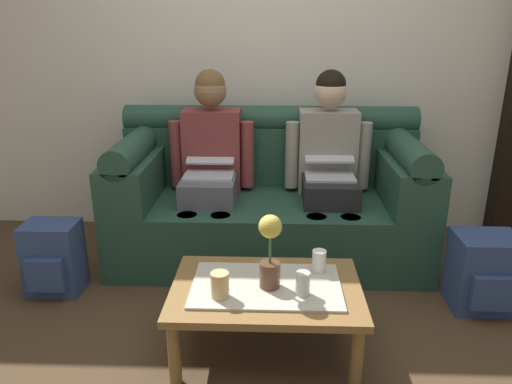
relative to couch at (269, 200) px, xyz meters
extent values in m
plane|color=#4C3823|center=(0.00, -1.17, -0.38)|extent=(14.00, 14.00, 0.00)
cube|color=silver|center=(0.00, 0.53, 1.07)|extent=(6.00, 0.12, 2.90)
cube|color=#234738|center=(0.00, -0.07, -0.17)|extent=(2.00, 0.88, 0.42)
cube|color=#234738|center=(0.00, 0.26, 0.24)|extent=(2.00, 0.22, 0.40)
cylinder|color=#234738|center=(0.00, 0.26, 0.50)|extent=(2.00, 0.18, 0.18)
cube|color=#234738|center=(-0.86, -0.07, 0.18)|extent=(0.28, 0.88, 0.28)
cylinder|color=#234738|center=(-0.86, -0.07, 0.37)|extent=(0.18, 0.88, 0.18)
cube|color=#234738|center=(0.86, -0.07, 0.18)|extent=(0.28, 0.88, 0.28)
cylinder|color=#234738|center=(0.86, -0.07, 0.37)|extent=(0.18, 0.88, 0.18)
cube|color=#595B66|center=(-0.38, -0.13, 0.12)|extent=(0.34, 0.40, 0.15)
cylinder|color=#595B66|center=(-0.48, -0.39, -0.17)|extent=(0.12, 0.12, 0.42)
cylinder|color=#595B66|center=(-0.28, -0.39, -0.17)|extent=(0.12, 0.12, 0.42)
cube|color=brown|center=(-0.38, 0.11, 0.31)|extent=(0.38, 0.22, 0.54)
cylinder|color=brown|center=(-0.62, 0.07, 0.29)|extent=(0.09, 0.09, 0.44)
cylinder|color=brown|center=(-0.15, 0.07, 0.29)|extent=(0.09, 0.09, 0.44)
sphere|color=#936B4C|center=(-0.38, 0.09, 0.71)|extent=(0.21, 0.21, 0.21)
sphere|color=brown|center=(-0.38, 0.09, 0.75)|extent=(0.19, 0.19, 0.19)
cube|color=silver|center=(-0.38, -0.11, 0.20)|extent=(0.31, 0.22, 0.02)
cube|color=silver|center=(-0.38, 0.05, 0.31)|extent=(0.31, 0.20, 0.10)
cube|color=black|center=(-0.38, 0.04, 0.30)|extent=(0.27, 0.17, 0.08)
cube|color=#232326|center=(0.38, -0.13, 0.12)|extent=(0.34, 0.40, 0.15)
cylinder|color=#232326|center=(0.28, -0.39, -0.17)|extent=(0.12, 0.12, 0.42)
cylinder|color=#232326|center=(0.48, -0.39, -0.17)|extent=(0.12, 0.12, 0.42)
cube|color=gray|center=(0.38, 0.11, 0.31)|extent=(0.38, 0.22, 0.54)
cylinder|color=gray|center=(0.15, 0.07, 0.29)|extent=(0.09, 0.09, 0.44)
cylinder|color=gray|center=(0.62, 0.07, 0.29)|extent=(0.09, 0.09, 0.44)
sphere|color=beige|center=(0.38, 0.09, 0.71)|extent=(0.21, 0.21, 0.21)
sphere|color=black|center=(0.38, 0.09, 0.75)|extent=(0.19, 0.19, 0.19)
cube|color=silver|center=(0.38, -0.11, 0.20)|extent=(0.31, 0.22, 0.02)
cube|color=silver|center=(0.38, 0.03, 0.31)|extent=(0.31, 0.21, 0.07)
cube|color=black|center=(0.38, 0.02, 0.31)|extent=(0.27, 0.18, 0.05)
cube|color=olive|center=(0.00, -1.07, -0.05)|extent=(0.88, 0.60, 0.04)
cube|color=beige|center=(0.00, -1.07, -0.03)|extent=(0.69, 0.42, 0.01)
cylinder|color=olive|center=(-0.39, -1.32, -0.22)|extent=(0.06, 0.06, 0.31)
cylinder|color=olive|center=(0.39, -1.32, -0.22)|extent=(0.06, 0.06, 0.31)
cylinder|color=olive|center=(-0.39, -0.82, -0.22)|extent=(0.06, 0.06, 0.31)
cylinder|color=olive|center=(0.39, -0.82, -0.22)|extent=(0.06, 0.06, 0.31)
cylinder|color=brown|center=(0.02, -1.09, 0.04)|extent=(0.10, 0.10, 0.12)
cylinder|color=#3D7538|center=(0.02, -1.09, 0.17)|extent=(0.01, 0.01, 0.14)
sphere|color=#E5CC4C|center=(0.02, -1.09, 0.28)|extent=(0.10, 0.10, 0.10)
cylinder|color=#DBB77A|center=(-0.20, -1.19, 0.04)|extent=(0.08, 0.08, 0.12)
cylinder|color=silver|center=(0.16, -1.15, 0.03)|extent=(0.06, 0.06, 0.11)
cylinder|color=white|center=(0.25, -0.94, 0.03)|extent=(0.07, 0.07, 0.11)
cube|color=#33477A|center=(1.18, -0.64, -0.16)|extent=(0.34, 0.27, 0.42)
cube|color=#33477A|center=(1.18, -0.80, -0.21)|extent=(0.24, 0.05, 0.19)
cube|color=#33477A|center=(-1.24, -0.57, -0.16)|extent=(0.30, 0.22, 0.42)
cube|color=#33477A|center=(-1.24, -0.70, -0.21)|extent=(0.21, 0.05, 0.19)
camera|label=1|loc=(0.03, -3.06, 1.13)|focal=34.18mm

